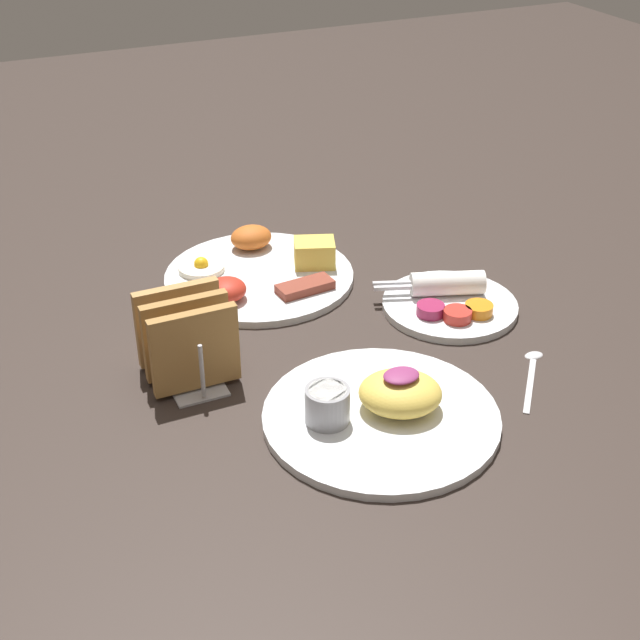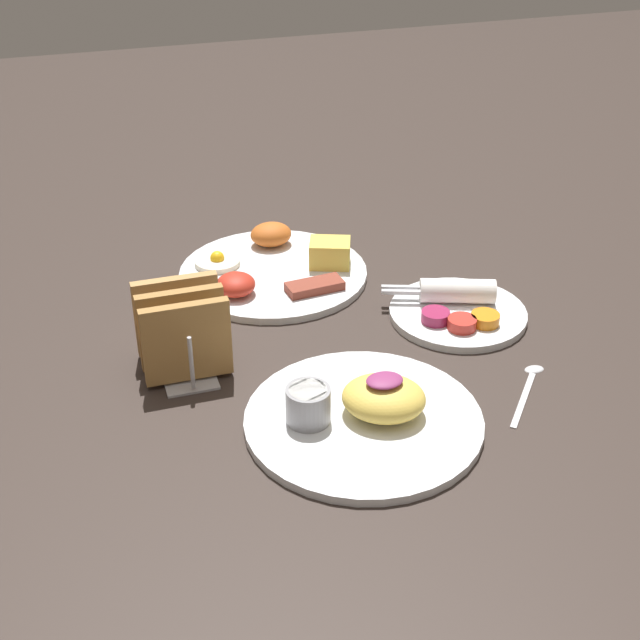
# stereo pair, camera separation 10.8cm
# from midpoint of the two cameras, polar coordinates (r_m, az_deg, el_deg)

# --- Properties ---
(ground_plane) EXTENTS (3.00, 3.00, 0.00)m
(ground_plane) POSITION_cam_midpoint_polar(r_m,az_deg,el_deg) (1.09, -1.73, -1.62)
(ground_plane) COLOR #332823
(plate_breakfast) EXTENTS (0.26, 0.26, 0.05)m
(plate_breakfast) POSITION_cam_midpoint_polar(r_m,az_deg,el_deg) (1.24, -6.38, 3.06)
(plate_breakfast) COLOR white
(plate_breakfast) RESTS_ON ground_plane
(plate_condiments) EXTENTS (0.18, 0.18, 0.04)m
(plate_condiments) POSITION_cam_midpoint_polar(r_m,az_deg,el_deg) (1.16, 5.68, 1.11)
(plate_condiments) COLOR white
(plate_condiments) RESTS_ON ground_plane
(plate_foreground) EXTENTS (0.26, 0.26, 0.06)m
(plate_foreground) POSITION_cam_midpoint_polar(r_m,az_deg,el_deg) (0.96, 0.70, -5.83)
(plate_foreground) COLOR white
(plate_foreground) RESTS_ON ground_plane
(toast_rack) EXTENTS (0.10, 0.12, 0.10)m
(toast_rack) POSITION_cam_midpoint_polar(r_m,az_deg,el_deg) (1.03, -11.52, -1.37)
(toast_rack) COLOR #B7B7BC
(toast_rack) RESTS_ON ground_plane
(teaspoon) EXTENTS (0.09, 0.10, 0.01)m
(teaspoon) POSITION_cam_midpoint_polar(r_m,az_deg,el_deg) (1.06, 10.61, -3.15)
(teaspoon) COLOR silver
(teaspoon) RESTS_ON ground_plane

